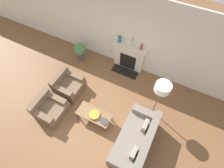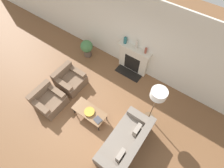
% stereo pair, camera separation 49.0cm
% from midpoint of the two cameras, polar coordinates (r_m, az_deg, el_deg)
% --- Properties ---
extents(ground_plane, '(18.00, 18.00, 0.00)m').
position_cam_midpoint_polar(ground_plane, '(5.72, -5.15, -12.88)').
color(ground_plane, brown).
extents(wall_back, '(18.00, 0.06, 2.90)m').
position_cam_midpoint_polar(wall_back, '(5.95, 11.61, 14.18)').
color(wall_back, silver).
rests_on(wall_back, ground_plane).
extents(fireplace, '(1.24, 0.59, 1.11)m').
position_cam_midpoint_polar(fireplace, '(6.50, 9.15, 7.80)').
color(fireplace, beige).
rests_on(fireplace, ground_plane).
extents(couch, '(0.87, 1.82, 0.81)m').
position_cam_midpoint_polar(couch, '(5.22, 7.43, -18.76)').
color(couch, slate).
rests_on(couch, ground_plane).
extents(armchair_near, '(0.87, 0.87, 0.69)m').
position_cam_midpoint_polar(armchair_near, '(6.04, -17.85, -5.27)').
color(armchair_near, brown).
rests_on(armchair_near, ground_plane).
extents(armchair_far, '(0.87, 0.87, 0.69)m').
position_cam_midpoint_polar(armchair_far, '(6.31, -11.46, 1.15)').
color(armchair_far, brown).
rests_on(armchair_far, ground_plane).
extents(coffee_table, '(1.09, 0.50, 0.40)m').
position_cam_midpoint_polar(coffee_table, '(5.48, -4.82, -9.14)').
color(coffee_table, brown).
rests_on(coffee_table, ground_plane).
extents(bowl, '(0.32, 0.32, 0.07)m').
position_cam_midpoint_polar(bowl, '(5.39, -4.79, -9.22)').
color(bowl, '#BC8E2D').
rests_on(bowl, coffee_table).
extents(book, '(0.25, 0.23, 0.02)m').
position_cam_midpoint_polar(book, '(5.30, -1.97, -11.81)').
color(book, '#38383D').
rests_on(book, coffee_table).
extents(floor_lamp, '(0.44, 0.44, 1.60)m').
position_cam_midpoint_polar(floor_lamp, '(4.78, 17.60, -4.00)').
color(floor_lamp, brown).
rests_on(floor_lamp, ground_plane).
extents(mantel_vase_left, '(0.11, 0.11, 0.23)m').
position_cam_midpoint_polar(mantel_vase_left, '(6.15, 6.67, 13.86)').
color(mantel_vase_left, '#28666B').
rests_on(mantel_vase_left, fireplace).
extents(mantel_vase_center_left, '(0.08, 0.08, 0.34)m').
position_cam_midpoint_polar(mantel_vase_center_left, '(5.98, 10.38, 12.46)').
color(mantel_vase_center_left, beige).
rests_on(mantel_vase_center_left, fireplace).
extents(mantel_vase_center_right, '(0.08, 0.08, 0.20)m').
position_cam_midpoint_polar(mantel_vase_center_right, '(5.94, 13.35, 10.46)').
color(mantel_vase_center_right, brown).
rests_on(mantel_vase_center_right, fireplace).
extents(potted_plant, '(0.48, 0.48, 0.74)m').
position_cam_midpoint_polar(potted_plant, '(7.04, -6.24, 11.67)').
color(potted_plant, brown).
rests_on(potted_plant, ground_plane).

